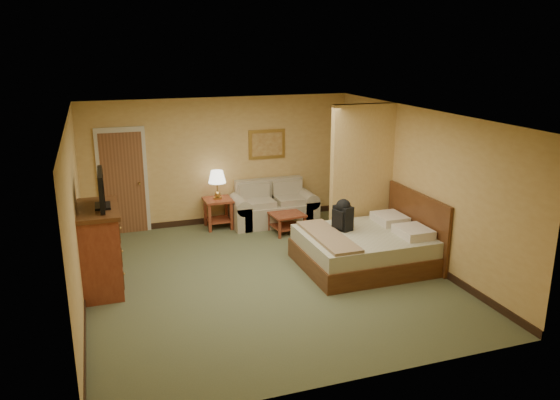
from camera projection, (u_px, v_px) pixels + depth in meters
name	position (u px, v px, depth m)	size (l,w,h in m)	color
floor	(265.00, 277.00, 8.78)	(6.00, 6.00, 0.00)	#555C3C
ceiling	(264.00, 115.00, 8.07)	(6.00, 6.00, 0.00)	white
back_wall	(221.00, 161.00, 11.15)	(5.50, 0.02, 2.60)	tan
left_wall	(75.00, 217.00, 7.57)	(0.02, 6.00, 2.60)	tan
right_wall	(418.00, 185.00, 9.28)	(0.02, 6.00, 2.60)	tan
partition	(362.00, 176.00, 9.94)	(1.20, 0.15, 2.60)	tan
door	(123.00, 182.00, 10.58)	(0.94, 0.16, 2.10)	beige
baseboard	(222.00, 219.00, 11.48)	(5.50, 0.02, 0.12)	black
loveseat	(273.00, 210.00, 11.35)	(1.77, 0.82, 0.89)	tan
side_table	(218.00, 209.00, 11.03)	(0.55, 0.55, 0.61)	maroon
table_lamp	(217.00, 178.00, 10.85)	(0.35, 0.35, 0.58)	#B78C43
coffee_table	(287.00, 219.00, 10.77)	(0.68, 0.68, 0.40)	maroon
wall_picture	(267.00, 144.00, 11.35)	(0.79, 0.04, 0.61)	#B78E3F
dresser	(100.00, 249.00, 8.18)	(0.64, 1.22, 1.30)	maroon
tv	(101.00, 190.00, 7.97)	(0.23, 0.88, 0.54)	black
bed	(369.00, 247.00, 9.17)	(2.16, 1.84, 1.19)	#4D2612
backpack	(343.00, 214.00, 9.16)	(0.30, 0.36, 0.54)	black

